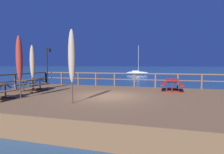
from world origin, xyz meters
name	(u,v)px	position (x,y,z in m)	size (l,w,h in m)	color
ground_plane	(109,111)	(0.00, 0.00, 0.00)	(600.00, 600.00, 0.00)	navy
wooden_deck	(109,104)	(0.00, 0.00, 0.45)	(14.65, 9.03, 0.90)	brown
railing_waterside_far	(124,77)	(0.00, 4.37, 1.64)	(14.45, 0.10, 1.09)	brown
railing_side_left	(5,80)	(-7.18, 0.00, 1.64)	(0.10, 8.83, 1.09)	brown
picnic_table_back_right	(32,83)	(-5.39, 0.42, 1.45)	(1.51, 1.89, 0.78)	brown
picnic_table_front_right	(172,83)	(3.51, 2.80, 1.45)	(1.49, 1.77, 0.78)	maroon
patio_umbrella_tall_front	(32,62)	(-5.35, 0.44, 2.81)	(0.32, 0.32, 3.00)	#4C3828
patio_umbrella_tall_mid_left	(19,59)	(-4.17, -1.94, 2.94)	(0.32, 0.32, 3.21)	#4C3828
patio_umbrella_short_back	(72,56)	(-0.99, -2.36, 2.98)	(0.32, 0.32, 3.28)	#4C3828
lamp_post_hooked	(48,60)	(-6.47, 3.70, 3.01)	(0.59, 0.47, 3.20)	black
sailboat_distant	(137,73)	(-3.31, 38.03, 0.51)	(6.15, 2.37, 7.72)	silver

